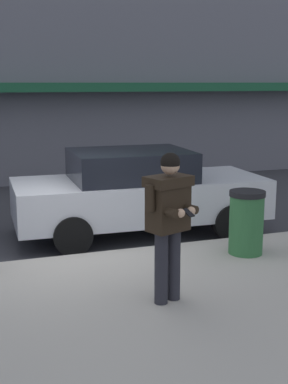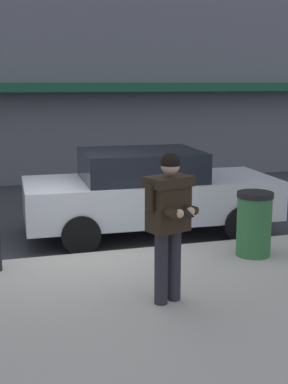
% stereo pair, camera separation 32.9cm
% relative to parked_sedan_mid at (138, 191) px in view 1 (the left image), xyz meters
% --- Properties ---
extents(ground_plane, '(80.00, 80.00, 0.00)m').
position_rel_parked_sedan_mid_xyz_m(ground_plane, '(-1.49, -1.02, -0.79)').
color(ground_plane, '#333338').
extents(sidewalk, '(32.00, 5.30, 0.14)m').
position_rel_parked_sedan_mid_xyz_m(sidewalk, '(-0.49, -3.87, -0.72)').
color(sidewalk, '#A8A399').
rests_on(sidewalk, ground).
extents(curb_paint_line, '(28.00, 0.12, 0.01)m').
position_rel_parked_sedan_mid_xyz_m(curb_paint_line, '(-0.49, -0.97, -0.79)').
color(curb_paint_line, silver).
rests_on(curb_paint_line, ground).
extents(parked_sedan_mid, '(4.56, 2.05, 1.54)m').
position_rel_parked_sedan_mid_xyz_m(parked_sedan_mid, '(0.00, 0.00, 0.00)').
color(parked_sedan_mid, silver).
rests_on(parked_sedan_mid, ground).
extents(man_texting_on_phone, '(0.62, 0.65, 1.81)m').
position_rel_parked_sedan_mid_xyz_m(man_texting_on_phone, '(-0.76, -3.36, 0.46)').
color(man_texting_on_phone, '#23232B').
rests_on(man_texting_on_phone, sidewalk).
extents(trash_bin, '(0.55, 0.55, 0.98)m').
position_rel_parked_sedan_mid_xyz_m(trash_bin, '(1.05, -2.04, -0.16)').
color(trash_bin, '#2D6638').
rests_on(trash_bin, sidewalk).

